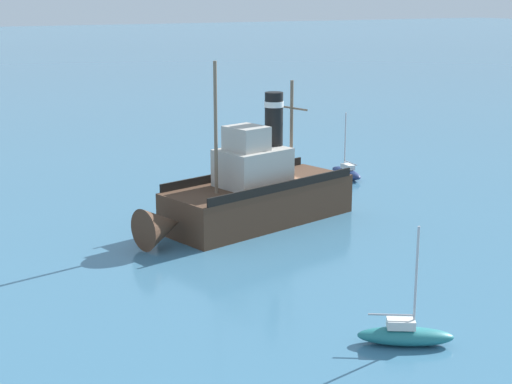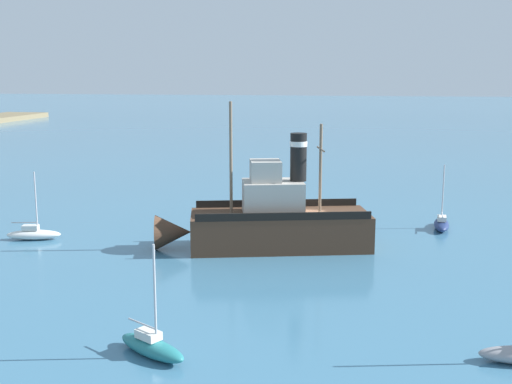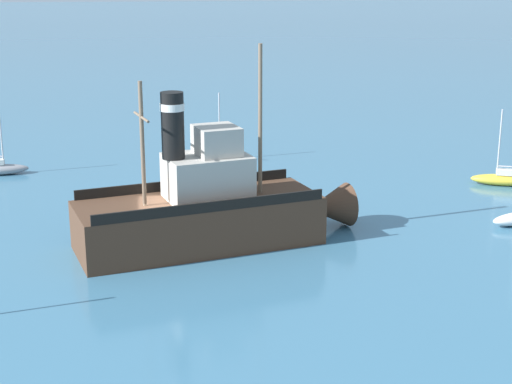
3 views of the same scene
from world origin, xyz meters
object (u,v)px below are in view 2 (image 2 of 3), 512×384
(old_tugboat, at_px, (271,221))
(sailboat_navy, at_px, (441,224))
(sailboat_teal, at_px, (152,346))
(sailboat_white, at_px, (33,234))

(old_tugboat, height_order, sailboat_navy, old_tugboat)
(sailboat_navy, bearing_deg, sailboat_teal, 150.41)
(old_tugboat, distance_m, sailboat_white, 17.11)
(sailboat_teal, height_order, sailboat_navy, same)
(sailboat_teal, bearing_deg, sailboat_white, 41.27)
(sailboat_navy, height_order, sailboat_white, same)
(sailboat_teal, relative_size, sailboat_white, 1.00)
(old_tugboat, relative_size, sailboat_navy, 3.02)
(old_tugboat, bearing_deg, sailboat_white, 92.94)
(sailboat_white, bearing_deg, sailboat_teal, -138.73)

